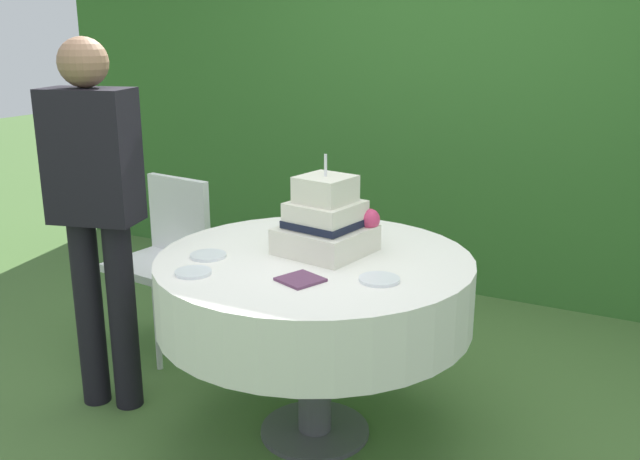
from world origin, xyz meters
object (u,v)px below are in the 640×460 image
(serving_plate_left, at_px, (324,223))
(napkin_stack, at_px, (300,280))
(cake_table, at_px, (315,290))
(serving_plate_far, at_px, (193,272))
(serving_plate_near, at_px, (208,255))
(standing_person, at_px, (96,203))
(wedding_cake, at_px, (327,223))
(serving_plate_right, at_px, (379,279))
(garden_chair, at_px, (167,247))

(serving_plate_left, relative_size, napkin_stack, 0.83)
(cake_table, height_order, serving_plate_far, serving_plate_far)
(serving_plate_near, height_order, standing_person, standing_person)
(cake_table, xyz_separation_m, serving_plate_left, (-0.19, 0.44, 0.14))
(serving_plate_left, bearing_deg, wedding_cake, -61.14)
(serving_plate_far, height_order, standing_person, standing_person)
(serving_plate_right, relative_size, napkin_stack, 1.07)
(serving_plate_near, bearing_deg, garden_chair, 140.01)
(serving_plate_right, distance_m, standing_person, 1.26)
(serving_plate_far, height_order, garden_chair, garden_chair)
(serving_plate_left, bearing_deg, standing_person, -139.04)
(serving_plate_far, relative_size, standing_person, 0.08)
(napkin_stack, xyz_separation_m, garden_chair, (-1.16, 0.67, -0.24))
(wedding_cake, xyz_separation_m, serving_plate_near, (-0.38, -0.27, -0.11))
(serving_plate_right, bearing_deg, napkin_stack, -152.45)
(serving_plate_far, height_order, serving_plate_left, same)
(cake_table, height_order, standing_person, standing_person)
(serving_plate_right, relative_size, standing_person, 0.09)
(serving_plate_near, bearing_deg, wedding_cake, 35.32)
(cake_table, xyz_separation_m, serving_plate_near, (-0.37, -0.19, 0.14))
(serving_plate_right, distance_m, napkin_stack, 0.28)
(serving_plate_left, height_order, standing_person, standing_person)
(serving_plate_far, bearing_deg, cake_table, 51.46)
(napkin_stack, bearing_deg, cake_table, 107.44)
(serving_plate_near, relative_size, serving_plate_right, 0.97)
(serving_plate_right, height_order, garden_chair, garden_chair)
(cake_table, height_order, serving_plate_near, serving_plate_near)
(wedding_cake, relative_size, standing_person, 0.25)
(serving_plate_far, distance_m, standing_person, 0.67)
(serving_plate_far, distance_m, serving_plate_left, 0.82)
(serving_plate_right, height_order, napkin_stack, serving_plate_right)
(serving_plate_right, relative_size, garden_chair, 0.16)
(cake_table, relative_size, serving_plate_far, 9.29)
(garden_chair, height_order, standing_person, standing_person)
(napkin_stack, bearing_deg, garden_chair, 150.13)
(serving_plate_left, relative_size, garden_chair, 0.13)
(napkin_stack, relative_size, standing_person, 0.09)
(cake_table, bearing_deg, serving_plate_far, -128.54)
(wedding_cake, height_order, serving_plate_far, wedding_cake)
(serving_plate_far, xyz_separation_m, serving_plate_left, (0.11, 0.81, 0.00))
(serving_plate_near, relative_size, serving_plate_left, 1.24)
(serving_plate_near, xyz_separation_m, serving_plate_far, (0.07, -0.18, 0.00))
(serving_plate_near, distance_m, serving_plate_right, 0.70)
(garden_chair, bearing_deg, standing_person, -75.63)
(cake_table, distance_m, standing_person, 0.99)
(serving_plate_far, height_order, napkin_stack, serving_plate_far)
(napkin_stack, bearing_deg, serving_plate_right, 27.55)
(wedding_cake, bearing_deg, garden_chair, 163.24)
(cake_table, bearing_deg, serving_plate_left, 112.95)
(napkin_stack, relative_size, garden_chair, 0.15)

